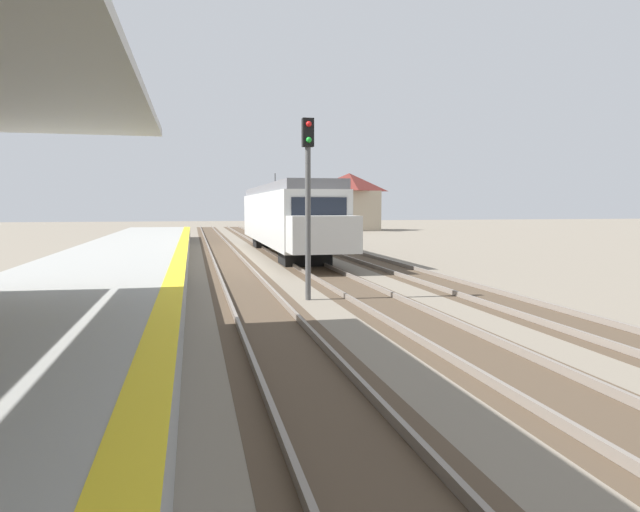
% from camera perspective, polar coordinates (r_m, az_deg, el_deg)
% --- Properties ---
extents(station_platform, '(5.00, 80.00, 0.91)m').
position_cam_1_polar(station_platform, '(11.56, -26.23, -6.80)').
color(station_platform, '#999993').
rests_on(station_platform, ground).
extents(track_pair_nearest_platform, '(2.34, 120.00, 0.16)m').
position_cam_1_polar(track_pair_nearest_platform, '(15.33, -6.24, -5.02)').
color(track_pair_nearest_platform, '#4C3D2D').
rests_on(track_pair_nearest_platform, ground).
extents(track_pair_middle, '(2.34, 120.00, 0.16)m').
position_cam_1_polar(track_pair_middle, '(16.06, 5.94, -4.56)').
color(track_pair_middle, '#4C3D2D').
rests_on(track_pair_middle, ground).
extents(track_pair_far_side, '(2.34, 120.00, 0.16)m').
position_cam_1_polar(track_pair_far_side, '(17.44, 16.61, -3.98)').
color(track_pair_far_side, '#4C3D2D').
rests_on(track_pair_far_side, ground).
extents(approaching_train, '(2.93, 19.60, 4.76)m').
position_cam_1_polar(approaching_train, '(31.74, -3.49, 4.05)').
color(approaching_train, silver).
rests_on(approaching_train, ground).
extents(rail_signal_post, '(0.32, 0.34, 5.20)m').
position_cam_1_polar(rail_signal_post, '(16.30, -1.22, 6.71)').
color(rail_signal_post, '#4C4C4C').
rests_on(rail_signal_post, ground).
extents(distant_trackside_house, '(6.60, 5.28, 6.40)m').
position_cam_1_polar(distant_trackside_house, '(63.92, 2.95, 5.59)').
color(distant_trackside_house, tan).
rests_on(distant_trackside_house, ground).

